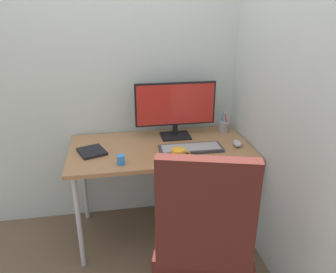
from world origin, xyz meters
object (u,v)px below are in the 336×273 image
at_px(notebook, 92,152).
at_px(desk_clamp_accessory, 121,160).
at_px(office_chair, 204,234).
at_px(filing_cabinet, 214,195).
at_px(pen_holder, 224,126).
at_px(coffee_mug, 179,155).
at_px(mouse, 237,143).
at_px(keyboard, 191,148).
at_px(monitor, 175,107).

xyz_separation_m(notebook, desk_clamp_accessory, (0.19, -0.20, 0.02)).
xyz_separation_m(office_chair, filing_cabinet, (0.29, 0.72, -0.24)).
bearing_deg(filing_cabinet, notebook, 179.23).
bearing_deg(pen_holder, notebook, -167.15).
bearing_deg(coffee_mug, mouse, 19.79).
distance_m(office_chair, keyboard, 0.69).
height_order(notebook, coffee_mug, coffee_mug).
relative_size(office_chair, notebook, 5.63).
distance_m(filing_cabinet, keyboard, 0.48).
height_order(pen_holder, coffee_mug, pen_holder).
xyz_separation_m(mouse, pen_holder, (-0.00, 0.29, 0.02)).
bearing_deg(pen_holder, keyboard, -138.62).
height_order(mouse, desk_clamp_accessory, desk_clamp_accessory).
xyz_separation_m(filing_cabinet, coffee_mug, (-0.33, -0.21, 0.46)).
relative_size(keyboard, mouse, 4.43).
bearing_deg(coffee_mug, notebook, 157.90).
xyz_separation_m(coffee_mug, desk_clamp_accessory, (-0.36, 0.02, -0.01)).
relative_size(filing_cabinet, mouse, 5.97).
height_order(keyboard, mouse, mouse).
xyz_separation_m(pen_holder, notebook, (-1.00, -0.23, -0.03)).
bearing_deg(office_chair, keyboard, 82.63).
height_order(office_chair, monitor, monitor).
bearing_deg(notebook, monitor, -2.74).
bearing_deg(desk_clamp_accessory, office_chair, -53.03).
bearing_deg(pen_holder, mouse, -89.36).
bearing_deg(mouse, keyboard, -169.60).
distance_m(keyboard, desk_clamp_accessory, 0.50).
bearing_deg(filing_cabinet, mouse, -20.07).
xyz_separation_m(filing_cabinet, mouse, (0.13, -0.05, 0.44)).
height_order(mouse, coffee_mug, coffee_mug).
bearing_deg(coffee_mug, desk_clamp_accessory, 176.52).
xyz_separation_m(mouse, coffee_mug, (-0.46, -0.16, 0.02)).
relative_size(monitor, coffee_mug, 4.85).
bearing_deg(office_chair, coffee_mug, 93.68).
bearing_deg(mouse, office_chair, -113.13).
distance_m(mouse, notebook, 1.01).
xyz_separation_m(filing_cabinet, notebook, (-0.88, 0.01, 0.43)).
relative_size(monitor, keyboard, 1.37).
xyz_separation_m(office_chair, notebook, (-0.58, 0.73, 0.19)).
bearing_deg(notebook, office_chair, -72.14).
bearing_deg(notebook, keyboard, -26.48).
xyz_separation_m(keyboard, mouse, (0.34, 0.01, 0.01)).
height_order(monitor, mouse, monitor).
relative_size(office_chair, mouse, 10.51).
relative_size(mouse, coffee_mug, 0.80).
bearing_deg(monitor, coffee_mug, -98.19).
relative_size(mouse, pen_holder, 0.55).
distance_m(pen_holder, notebook, 1.03).
height_order(notebook, desk_clamp_accessory, desk_clamp_accessory).
height_order(pen_holder, desk_clamp_accessory, pen_holder).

